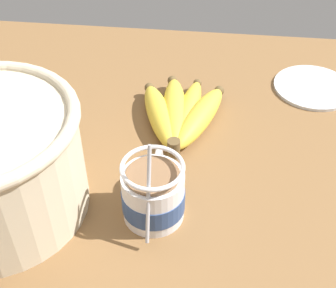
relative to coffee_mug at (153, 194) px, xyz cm
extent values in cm
cube|color=brown|center=(3.34, -0.69, -5.49)|extent=(99.87, 99.87, 3.04)
cylinder|color=silver|center=(-0.12, 0.00, -0.22)|extent=(8.37, 8.37, 7.50)
cylinder|color=navy|center=(-0.12, 0.00, -0.80)|extent=(8.57, 8.57, 3.17)
torus|color=silver|center=(4.93, 0.00, 0.56)|extent=(5.25, 0.90, 5.25)
cylinder|color=#846042|center=(-0.12, 0.00, 3.63)|extent=(7.17, 7.17, 0.40)
torus|color=silver|center=(-0.12, 0.00, 5.10)|extent=(8.37, 8.37, 0.60)
cylinder|color=#B2B2B7|center=(-3.83, 0.00, 3.84)|extent=(4.95, 0.50, 12.80)
ellipsoid|color=#B2B2B7|center=(-1.59, 0.00, -2.47)|extent=(3.00, 2.00, 0.80)
cylinder|color=brown|center=(10.70, -1.61, -1.20)|extent=(2.00, 2.00, 3.00)
ellipsoid|color=gold|center=(19.78, -4.98, -1.99)|extent=(17.66, 9.77, 3.97)
sphere|color=brown|center=(27.92, -8.01, -1.99)|extent=(1.78, 1.78, 1.78)
ellipsoid|color=gold|center=(20.98, -2.84, -2.26)|extent=(18.97, 5.63, 3.43)
sphere|color=brown|center=(30.26, -3.95, -2.26)|extent=(1.54, 1.54, 1.54)
ellipsoid|color=gold|center=(20.92, -0.40, -1.97)|extent=(18.92, 6.16, 4.01)
sphere|color=brown|center=(30.14, 0.68, -1.97)|extent=(1.80, 1.80, 1.80)
ellipsoid|color=gold|center=(19.55, 1.66, -2.01)|extent=(17.17, 9.54, 3.94)
sphere|color=brown|center=(27.45, 4.58, -2.01)|extent=(1.77, 1.77, 1.77)
cylinder|color=silver|center=(33.53, -25.53, -3.67)|extent=(14.62, 14.62, 0.60)
camera|label=1|loc=(-41.87, -6.80, 46.30)|focal=50.00mm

